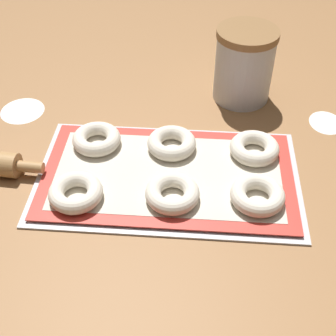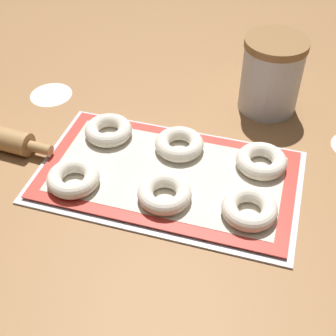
# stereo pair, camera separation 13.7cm
# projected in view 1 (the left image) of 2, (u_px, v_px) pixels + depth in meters

# --- Properties ---
(ground_plane) EXTENTS (2.80, 2.80, 0.00)m
(ground_plane) POSITION_uv_depth(u_px,v_px,m) (175.00, 172.00, 0.91)
(ground_plane) COLOR olive
(baking_tray) EXTENTS (0.50, 0.29, 0.01)m
(baking_tray) POSITION_uv_depth(u_px,v_px,m) (168.00, 176.00, 0.90)
(baking_tray) COLOR silver
(baking_tray) RESTS_ON ground_plane
(baking_mat) EXTENTS (0.48, 0.27, 0.00)m
(baking_mat) POSITION_uv_depth(u_px,v_px,m) (168.00, 174.00, 0.90)
(baking_mat) COLOR red
(baking_mat) RESTS_ON baking_tray
(bagel_front_left) EXTENTS (0.10, 0.10, 0.03)m
(bagel_front_left) POSITION_uv_depth(u_px,v_px,m) (76.00, 193.00, 0.84)
(bagel_front_left) COLOR silver
(bagel_front_left) RESTS_ON baking_mat
(bagel_front_center) EXTENTS (0.10, 0.10, 0.03)m
(bagel_front_center) POSITION_uv_depth(u_px,v_px,m) (171.00, 193.00, 0.84)
(bagel_front_center) COLOR silver
(bagel_front_center) RESTS_ON baking_mat
(bagel_front_right) EXTENTS (0.10, 0.10, 0.03)m
(bagel_front_right) POSITION_uv_depth(u_px,v_px,m) (258.00, 195.00, 0.83)
(bagel_front_right) COLOR silver
(bagel_front_right) RESTS_ON baking_mat
(bagel_back_left) EXTENTS (0.10, 0.10, 0.03)m
(bagel_back_left) POSITION_uv_depth(u_px,v_px,m) (97.00, 139.00, 0.95)
(bagel_back_left) COLOR silver
(bagel_back_left) RESTS_ON baking_mat
(bagel_back_center) EXTENTS (0.10, 0.10, 0.03)m
(bagel_back_center) POSITION_uv_depth(u_px,v_px,m) (172.00, 143.00, 0.94)
(bagel_back_center) COLOR silver
(bagel_back_center) RESTS_ON baking_mat
(bagel_back_right) EXTENTS (0.10, 0.10, 0.03)m
(bagel_back_right) POSITION_uv_depth(u_px,v_px,m) (254.00, 148.00, 0.93)
(bagel_back_right) COLOR silver
(bagel_back_right) RESTS_ON baking_mat
(flour_canister) EXTENTS (0.13, 0.13, 0.17)m
(flour_canister) POSITION_uv_depth(u_px,v_px,m) (244.00, 65.00, 1.05)
(flour_canister) COLOR silver
(flour_canister) RESTS_ON ground_plane
(flour_patch_near) EXTENTS (0.10, 0.10, 0.00)m
(flour_patch_near) POSITION_uv_depth(u_px,v_px,m) (22.00, 110.00, 1.06)
(flour_patch_near) COLOR white
(flour_patch_near) RESTS_ON ground_plane
(flour_patch_far) EXTENTS (0.07, 0.08, 0.00)m
(flour_patch_far) POSITION_uv_depth(u_px,v_px,m) (326.00, 122.00, 1.03)
(flour_patch_far) COLOR white
(flour_patch_far) RESTS_ON ground_plane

